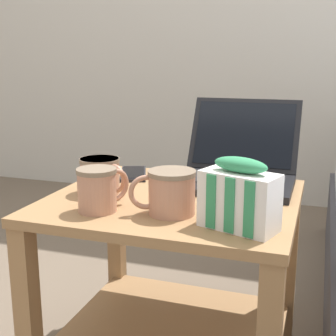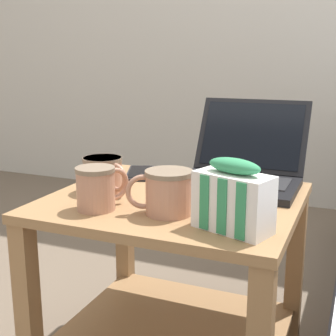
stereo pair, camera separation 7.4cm
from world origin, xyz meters
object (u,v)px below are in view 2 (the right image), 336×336
(snack_bag, at_px, (233,199))
(cell_phone, at_px, (140,173))
(mug_mid_center, at_px, (104,173))
(laptop, at_px, (241,168))
(mug_front_left, at_px, (97,186))
(mug_front_right, at_px, (168,190))

(snack_bag, distance_m, cell_phone, 0.49)
(mug_mid_center, bearing_deg, cell_phone, 88.26)
(laptop, xyz_separation_m, mug_front_left, (-0.24, -0.33, 0.01))
(mug_front_right, height_order, mug_mid_center, mug_front_right)
(snack_bag, bearing_deg, mug_mid_center, 159.44)
(mug_front_right, distance_m, mug_mid_center, 0.23)
(laptop, distance_m, snack_bag, 0.35)
(mug_front_right, bearing_deg, cell_phone, 125.85)
(laptop, xyz_separation_m, mug_front_right, (-0.08, -0.30, 0.01))
(laptop, distance_m, mug_front_left, 0.41)
(snack_bag, height_order, cell_phone, snack_bag)
(mug_front_left, distance_m, mug_front_right, 0.16)
(mug_front_left, relative_size, mug_mid_center, 0.91)
(mug_front_left, height_order, snack_bag, snack_bag)
(laptop, height_order, mug_front_right, laptop)
(mug_mid_center, xyz_separation_m, cell_phone, (0.01, 0.19, -0.04))
(laptop, bearing_deg, snack_bag, -78.50)
(laptop, relative_size, mug_front_left, 2.76)
(laptop, xyz_separation_m, snack_bag, (0.07, -0.34, 0.02))
(mug_front_right, relative_size, mug_mid_center, 1.04)
(snack_bag, bearing_deg, mug_front_right, 164.52)
(mug_mid_center, distance_m, cell_phone, 0.19)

